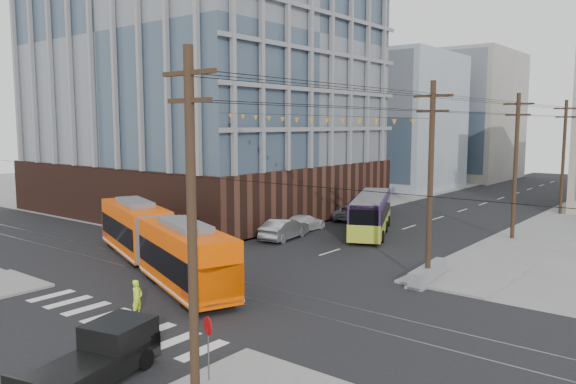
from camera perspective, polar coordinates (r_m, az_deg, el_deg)
name	(u,v)px	position (r m, az deg, el deg)	size (l,w,h in m)	color
ground	(169,303)	(28.61, -11.99, -10.98)	(160.00, 160.00, 0.00)	slate
office_building	(202,69)	(59.23, -8.74, 12.23)	(30.00, 25.00, 28.60)	#381E16
bg_bldg_nw_near	(383,122)	(79.03, 9.64, 7.01)	(18.00, 16.00, 18.00)	#8C99A5
bg_bldg_nw_far	(460,116)	(95.91, 17.06, 7.37)	(16.00, 18.00, 20.00)	gray
utility_pole_near	(192,231)	(17.19, -9.73, -3.95)	(0.30, 0.30, 11.00)	black
streetcar	(158,241)	(34.36, -13.11, -4.91)	(18.49, 2.60, 3.56)	#FC4E00
city_bus	(371,213)	(45.65, 8.43, -2.17)	(2.41, 11.12, 3.15)	#2D1A3F
pickup_truck	(89,361)	(20.60, -19.52, -15.84)	(1.86, 5.21, 1.77)	black
parked_car_silver	(284,229)	(42.68, -0.39, -3.77)	(1.71, 4.90, 1.62)	#9C9EA1
parked_car_white	(304,223)	(46.10, 1.64, -3.14)	(1.88, 4.63, 1.34)	silver
parked_car_grey	(351,212)	(51.76, 6.39, -2.06)	(2.28, 4.95, 1.38)	slate
pedestrian	(137,298)	(26.86, -15.07, -10.37)	(0.61, 0.40, 1.69)	#CAFA2E
stop_sign	(208,353)	(19.70, -8.09, -15.87)	(0.67, 0.67, 2.21)	#9F0809
jersey_barrier	(428,273)	(32.57, 14.07, -8.01)	(1.00, 4.46, 0.89)	gray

